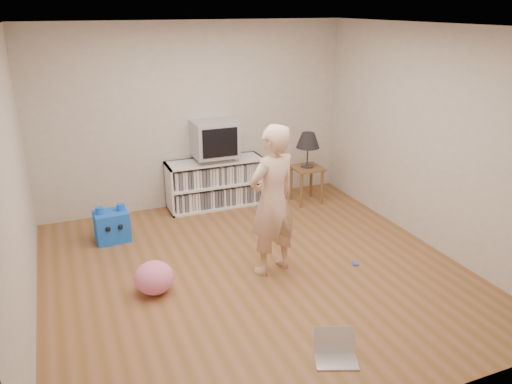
{
  "coord_description": "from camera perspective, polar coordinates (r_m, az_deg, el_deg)",
  "views": [
    {
      "loc": [
        -1.83,
        -4.53,
        2.79
      ],
      "look_at": [
        0.18,
        0.4,
        0.78
      ],
      "focal_mm": 35.0,
      "sensor_mm": 36.0,
      "label": 1
    }
  ],
  "objects": [
    {
      "name": "laptop",
      "position": [
        4.45,
        9.05,
        -17.42
      ],
      "size": [
        0.43,
        0.39,
        0.24
      ],
      "rotation": [
        0.0,
        0.0,
        -0.38
      ],
      "color": "silver",
      "rests_on": "ground"
    },
    {
      "name": "table_lamp",
      "position": [
        7.26,
        5.96,
        5.81
      ],
      "size": [
        0.34,
        0.34,
        0.52
      ],
      "color": "#333333",
      "rests_on": "side_table"
    },
    {
      "name": "dvd_deck",
      "position": [
        7.16,
        -4.73,
        3.92
      ],
      "size": [
        0.45,
        0.35,
        0.07
      ],
      "primitive_type": "cube",
      "color": "gray",
      "rests_on": "media_unit"
    },
    {
      "name": "plush_pink",
      "position": [
        5.27,
        -11.57,
        -9.57
      ],
      "size": [
        0.47,
        0.47,
        0.34
      ],
      "primitive_type": "ellipsoid",
      "rotation": [
        0.0,
        0.0,
        -0.21
      ],
      "color": "pink",
      "rests_on": "ground"
    },
    {
      "name": "playing_cards",
      "position": [
        5.87,
        11.31,
        -8.01
      ],
      "size": [
        0.1,
        0.11,
        0.02
      ],
      "primitive_type": "cube",
      "rotation": [
        0.0,
        0.0,
        -0.42
      ],
      "color": "#4057AC",
      "rests_on": "ground"
    },
    {
      "name": "person",
      "position": [
        5.29,
        1.86,
        -1.04
      ],
      "size": [
        0.7,
        0.56,
        1.67
      ],
      "primitive_type": "imported",
      "rotation": [
        0.0,
        0.0,
        3.43
      ],
      "color": "beige",
      "rests_on": "ground"
    },
    {
      "name": "ground",
      "position": [
        5.62,
        -0.17,
        -9.07
      ],
      "size": [
        4.5,
        4.5,
        0.0
      ],
      "primitive_type": "plane",
      "color": "brown",
      "rests_on": "ground"
    },
    {
      "name": "side_table",
      "position": [
        7.41,
        5.81,
        1.88
      ],
      "size": [
        0.42,
        0.42,
        0.55
      ],
      "color": "brown",
      "rests_on": "ground"
    },
    {
      "name": "ceiling",
      "position": [
        4.89,
        -0.21,
        18.44
      ],
      "size": [
        4.5,
        4.5,
        0.01
      ],
      "primitive_type": "cube",
      "color": "white",
      "rests_on": "walls"
    },
    {
      "name": "plush_blue",
      "position": [
        6.49,
        -16.13,
        -3.72
      ],
      "size": [
        0.42,
        0.37,
        0.47
      ],
      "rotation": [
        0.0,
        0.0,
        0.06
      ],
      "color": "blue",
      "rests_on": "ground"
    },
    {
      "name": "crt_tv",
      "position": [
        7.08,
        -4.79,
        6.12
      ],
      "size": [
        0.6,
        0.53,
        0.5
      ],
      "color": "#9E9EA3",
      "rests_on": "dvd_deck"
    },
    {
      "name": "walls",
      "position": [
        5.11,
        -0.19,
        3.7
      ],
      "size": [
        4.52,
        4.52,
        2.6
      ],
      "color": "#BCB3A5",
      "rests_on": "ground"
    },
    {
      "name": "media_unit",
      "position": [
        7.29,
        -4.68,
        1.05
      ],
      "size": [
        1.4,
        0.45,
        0.7
      ],
      "color": "white",
      "rests_on": "ground"
    }
  ]
}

